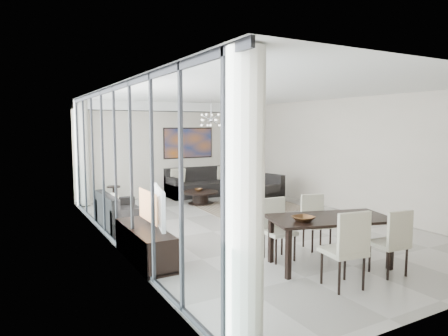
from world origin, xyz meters
TOP-DOWN VIEW (x-y plane):
  - room_shell at (0.46, 0.00)m, footprint 6.00×9.00m
  - window_wall at (-2.86, 0.00)m, footprint 0.37×8.95m
  - soffit at (0.00, 4.30)m, footprint 5.98×0.40m
  - painting at (0.50, 4.47)m, footprint 1.68×0.04m
  - chandelier at (0.30, 2.50)m, footprint 0.66×0.66m
  - rug at (1.10, 1.80)m, footprint 2.72×2.14m
  - coffee_table at (0.12, 2.82)m, footprint 1.02×1.02m
  - bowl_coffee at (0.09, 2.88)m, footprint 0.28×0.28m
  - sofa_main at (0.86, 4.07)m, footprint 2.40×0.98m
  - loveseat at (-2.54, 1.19)m, footprint 0.86×1.52m
  - armchair at (1.51, 1.85)m, footprint 1.16×1.20m
  - side_table at (-2.03, 3.96)m, footprint 0.37×0.37m
  - tv_console at (-2.76, -1.02)m, footprint 0.49×1.75m
  - television at (-2.60, -0.98)m, footprint 0.39×1.11m
  - dining_table at (-0.32, -2.69)m, footprint 2.06×1.42m
  - dining_chair_sw at (-0.77, -3.50)m, footprint 0.56×0.56m
  - dining_chair_se at (0.18, -3.47)m, footprint 0.49×0.49m
  - dining_chair_nw at (-0.81, -1.97)m, footprint 0.48×0.48m
  - dining_chair_ne at (0.14, -1.84)m, footprint 0.53×0.53m
  - bowl_dining at (-0.87, -2.70)m, footprint 0.35×0.35m

SIDE VIEW (x-z plane):
  - rug at x=1.10m, z-range 0.00..0.01m
  - coffee_table at x=0.12m, z-range 0.02..0.38m
  - loveseat at x=-2.54m, z-range -0.12..0.64m
  - tv_console at x=-2.76m, z-range 0.00..0.55m
  - armchair at x=1.51m, z-range -0.13..0.71m
  - sofa_main at x=0.86m, z-range -0.14..0.73m
  - side_table at x=-2.03m, z-range 0.09..0.60m
  - bowl_coffee at x=0.09m, z-range 0.36..0.43m
  - dining_chair_ne at x=0.14m, z-range 0.07..1.03m
  - dining_chair_se at x=0.18m, z-range 0.07..1.06m
  - dining_chair_nw at x=-0.81m, z-range 0.07..1.07m
  - dining_chair_sw at x=-0.77m, z-range 0.08..1.17m
  - dining_table at x=-0.32m, z-range 0.30..1.08m
  - bowl_dining at x=-0.87m, z-range 0.78..0.86m
  - television at x=-2.60m, z-range 0.55..1.18m
  - room_shell at x=0.46m, z-range 0.00..2.90m
  - window_wall at x=-2.86m, z-range 0.02..2.92m
  - painting at x=0.50m, z-range 1.16..2.14m
  - chandelier at x=0.30m, z-range 2.00..2.71m
  - soffit at x=0.00m, z-range 2.64..2.90m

